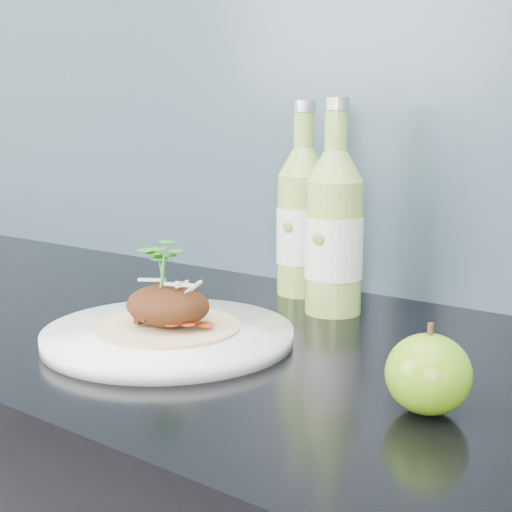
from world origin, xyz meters
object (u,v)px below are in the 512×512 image
object	(u,v)px
dinner_plate	(169,335)
cider_bottle_right	(334,233)
green_apple	(428,374)
cider_bottle_left	(303,222)

from	to	relation	value
dinner_plate	cider_bottle_right	world-z (taller)	cider_bottle_right
green_apple	cider_bottle_left	distance (m)	0.46
dinner_plate	green_apple	bearing A→B (deg)	-2.27
cider_bottle_left	dinner_plate	bearing A→B (deg)	-97.22
cider_bottle_left	cider_bottle_right	size ratio (longest dim) A/B	1.00
cider_bottle_right	dinner_plate	bearing A→B (deg)	-128.71
green_apple	cider_bottle_left	world-z (taller)	cider_bottle_left
green_apple	cider_bottle_left	xyz separation A→B (m)	(-0.33, 0.30, 0.07)
dinner_plate	green_apple	world-z (taller)	green_apple
cider_bottle_left	cider_bottle_right	bearing A→B (deg)	-44.81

